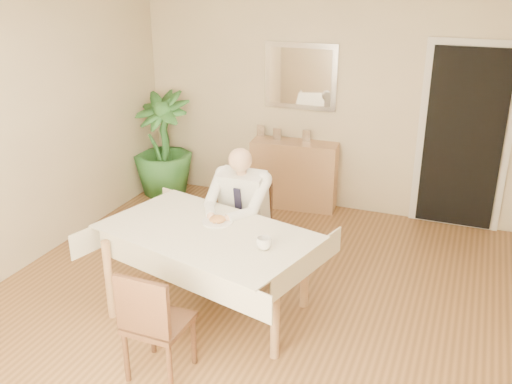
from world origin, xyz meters
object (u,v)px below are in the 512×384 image
at_px(chair_far, 249,221).
at_px(dining_table, 207,240).
at_px(sideboard, 294,174).
at_px(chair_near, 152,321).
at_px(coffee_mug, 264,243).
at_px(potted_palm, 163,145).
at_px(seated_man, 236,211).

bearing_deg(chair_far, dining_table, -87.80).
xyz_separation_m(chair_far, sideboard, (-0.06, 1.57, -0.06)).
xyz_separation_m(dining_table, chair_near, (0.02, -0.90, -0.19)).
height_order(coffee_mug, potted_palm, potted_palm).
bearing_deg(sideboard, coffee_mug, -82.55).
height_order(dining_table, sideboard, sideboard).
distance_m(dining_table, seated_man, 0.59).
bearing_deg(chair_far, chair_near, -87.16).
xyz_separation_m(seated_man, coffee_mug, (0.54, -0.71, 0.11)).
distance_m(sideboard, potted_palm, 1.69).
distance_m(dining_table, chair_far, 0.90).
distance_m(chair_far, seated_man, 0.36).
distance_m(chair_near, potted_palm, 3.57).
bearing_deg(chair_near, potted_palm, 120.06).
bearing_deg(potted_palm, coffee_mug, -46.10).
height_order(sideboard, potted_palm, potted_palm).
bearing_deg(coffee_mug, sideboard, 102.99).
height_order(dining_table, chair_far, chair_far).
height_order(chair_far, seated_man, seated_man).
xyz_separation_m(chair_near, potted_palm, (-1.73, 3.12, 0.17)).
bearing_deg(dining_table, chair_far, 104.61).
relative_size(chair_far, potted_palm, 0.64).
bearing_deg(potted_palm, seated_man, -43.47).
bearing_deg(dining_table, sideboard, 105.92).
distance_m(chair_far, chair_near, 1.78).
height_order(chair_near, seated_man, seated_man).
relative_size(coffee_mug, potted_palm, 0.09).
xyz_separation_m(dining_table, chair_far, (0.00, 0.87, -0.20)).
relative_size(dining_table, sideboard, 1.94).
distance_m(chair_far, coffee_mug, 1.18).
bearing_deg(seated_man, chair_near, -89.24).
height_order(seated_man, potted_palm, potted_palm).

